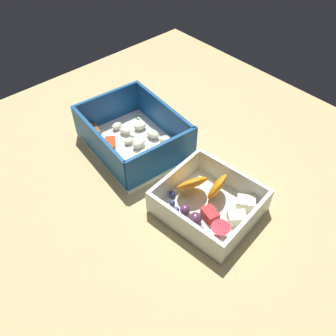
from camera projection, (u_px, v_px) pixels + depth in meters
table_surface at (163, 177)px, 63.14cm from camera, size 80.00×80.00×2.00cm
pasta_container at (134, 138)px, 65.56cm from camera, size 19.89×16.10×6.98cm
fruit_bowl at (208, 204)px, 55.42cm from camera, size 15.71×14.68×5.71cm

